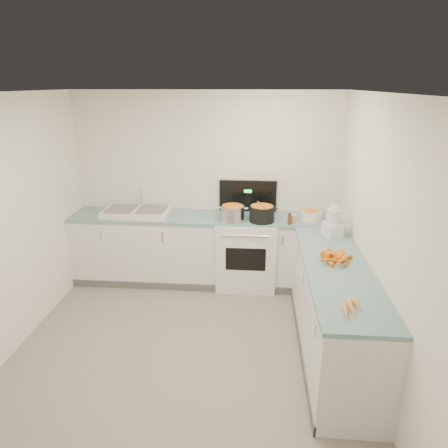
# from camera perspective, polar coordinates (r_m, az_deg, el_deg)

# --- Properties ---
(floor) EXTENTS (3.50, 4.00, 0.00)m
(floor) POSITION_cam_1_polar(r_m,az_deg,el_deg) (4.15, -5.67, -18.93)
(floor) COLOR gray
(floor) RESTS_ON ground
(ceiling) EXTENTS (3.50, 4.00, 0.00)m
(ceiling) POSITION_cam_1_polar(r_m,az_deg,el_deg) (3.26, -7.19, 18.03)
(ceiling) COLOR white
(ceiling) RESTS_ON ground
(wall_back) EXTENTS (3.50, 0.00, 2.50)m
(wall_back) POSITION_cam_1_polar(r_m,az_deg,el_deg) (5.40, -2.41, 5.27)
(wall_back) COLOR white
(wall_back) RESTS_ON ground
(wall_front) EXTENTS (3.50, 0.00, 2.50)m
(wall_front) POSITION_cam_1_polar(r_m,az_deg,el_deg) (1.90, -18.82, -26.07)
(wall_front) COLOR white
(wall_front) RESTS_ON ground
(wall_right) EXTENTS (0.00, 4.00, 2.50)m
(wall_right) POSITION_cam_1_polar(r_m,az_deg,el_deg) (3.63, 21.98, -3.42)
(wall_right) COLOR white
(wall_right) RESTS_ON ground
(counter_back) EXTENTS (3.50, 0.62, 0.94)m
(counter_back) POSITION_cam_1_polar(r_m,az_deg,el_deg) (5.37, -2.68, -3.62)
(counter_back) COLOR white
(counter_back) RESTS_ON ground
(counter_right) EXTENTS (0.62, 2.20, 0.94)m
(counter_right) POSITION_cam_1_polar(r_m,az_deg,el_deg) (4.16, 15.41, -11.70)
(counter_right) COLOR white
(counter_right) RESTS_ON ground
(stove) EXTENTS (0.76, 0.65, 1.36)m
(stove) POSITION_cam_1_polar(r_m,az_deg,el_deg) (5.31, 3.21, -3.83)
(stove) COLOR white
(stove) RESTS_ON ground
(sink) EXTENTS (0.86, 0.52, 0.31)m
(sink) POSITION_cam_1_polar(r_m,az_deg,el_deg) (5.38, -12.33, 1.75)
(sink) COLOR white
(sink) RESTS_ON counter_back
(steel_pot) EXTENTS (0.34, 0.34, 0.22)m
(steel_pot) POSITION_cam_1_polar(r_m,az_deg,el_deg) (4.99, 1.25, 1.42)
(steel_pot) COLOR silver
(steel_pot) RESTS_ON stove
(black_pot) EXTENTS (0.35, 0.35, 0.22)m
(black_pot) POSITION_cam_1_polar(r_m,az_deg,el_deg) (4.99, 5.42, 1.36)
(black_pot) COLOR black
(black_pot) RESTS_ON stove
(wooden_spoon) EXTENTS (0.12, 0.33, 0.01)m
(wooden_spoon) POSITION_cam_1_polar(r_m,az_deg,el_deg) (4.95, 5.46, 2.68)
(wooden_spoon) COLOR #AD7A47
(wooden_spoon) RESTS_ON black_pot
(mixing_bowl) EXTENTS (0.30, 0.30, 0.12)m
(mixing_bowl) POSITION_cam_1_polar(r_m,az_deg,el_deg) (5.13, 12.36, 1.16)
(mixing_bowl) COLOR white
(mixing_bowl) RESTS_ON counter_back
(extract_bottle) EXTENTS (0.05, 0.05, 0.12)m
(extract_bottle) POSITION_cam_1_polar(r_m,az_deg,el_deg) (4.94, 9.34, 0.65)
(extract_bottle) COLOR #593319
(extract_bottle) RESTS_ON counter_back
(spice_jar) EXTENTS (0.05, 0.05, 0.09)m
(spice_jar) POSITION_cam_1_polar(r_m,az_deg,el_deg) (5.01, 9.92, 0.70)
(spice_jar) COLOR #E5B266
(spice_jar) RESTS_ON counter_back
(food_processor) EXTENTS (0.23, 0.25, 0.35)m
(food_processor) POSITION_cam_1_polar(r_m,az_deg,el_deg) (4.64, 15.30, 0.11)
(food_processor) COLOR white
(food_processor) RESTS_ON counter_right
(carrot_pile) EXTENTS (0.34, 0.45, 0.09)m
(carrot_pile) POSITION_cam_1_polar(r_m,az_deg,el_deg) (4.05, 15.57, -4.54)
(carrot_pile) COLOR orange
(carrot_pile) RESTS_ON counter_right
(peeled_carrots) EXTENTS (0.16, 0.29, 0.04)m
(peeled_carrots) POSITION_cam_1_polar(r_m,az_deg,el_deg) (3.25, 17.77, -11.39)
(peeled_carrots) COLOR orange
(peeled_carrots) RESTS_ON counter_right
(peelings) EXTENTS (0.23, 0.22, 0.01)m
(peelings) POSITION_cam_1_polar(r_m,az_deg,el_deg) (5.43, -14.59, 2.15)
(peelings) COLOR tan
(peelings) RESTS_ON sink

